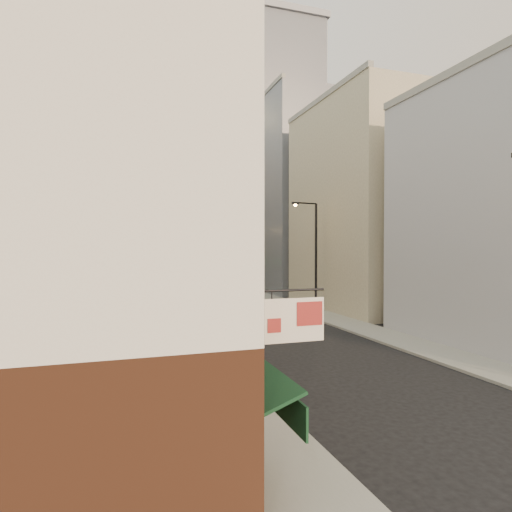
# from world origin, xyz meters

# --- Properties ---
(sidewalk_left) EXTENTS (3.00, 140.00, 0.15)m
(sidewalk_left) POSITION_xyz_m (-6.50, 55.00, 0.07)
(sidewalk_left) COLOR gray
(sidewalk_left) RESTS_ON ground
(sidewalk_right) EXTENTS (3.00, 140.00, 0.15)m
(sidewalk_right) POSITION_xyz_m (6.50, 55.00, 0.07)
(sidewalk_right) COLOR gray
(sidewalk_right) RESTS_ON ground
(near_building_left) EXTENTS (8.30, 23.04, 12.30)m
(near_building_left) POSITION_xyz_m (-10.99, 9.00, 6.02)
(near_building_left) COLOR brown
(near_building_left) RESTS_ON ground
(left_bldg_beige) EXTENTS (8.00, 12.00, 16.00)m
(left_bldg_beige) POSITION_xyz_m (-12.00, 26.00, 8.00)
(left_bldg_beige) COLOR gray
(left_bldg_beige) RESTS_ON ground
(left_bldg_grey) EXTENTS (8.00, 16.00, 20.00)m
(left_bldg_grey) POSITION_xyz_m (-12.00, 42.00, 10.00)
(left_bldg_grey) COLOR #A1A0A6
(left_bldg_grey) RESTS_ON ground
(left_bldg_tan) EXTENTS (8.00, 18.00, 17.00)m
(left_bldg_tan) POSITION_xyz_m (-12.00, 60.00, 8.50)
(left_bldg_tan) COLOR tan
(left_bldg_tan) RESTS_ON ground
(left_bldg_wingrid) EXTENTS (8.00, 20.00, 24.00)m
(left_bldg_wingrid) POSITION_xyz_m (-12.00, 80.00, 12.00)
(left_bldg_wingrid) COLOR gray
(left_bldg_wingrid) RESTS_ON ground
(right_bldg_beige) EXTENTS (8.00, 16.00, 20.00)m
(right_bldg_beige) POSITION_xyz_m (12.00, 30.00, 10.00)
(right_bldg_beige) COLOR gray
(right_bldg_beige) RESTS_ON ground
(right_bldg_wingrid) EXTENTS (8.00, 20.00, 26.00)m
(right_bldg_wingrid) POSITION_xyz_m (12.00, 50.00, 13.00)
(right_bldg_wingrid) COLOR gray
(right_bldg_wingrid) RESTS_ON ground
(highrise) EXTENTS (21.00, 23.00, 51.20)m
(highrise) POSITION_xyz_m (18.00, 78.00, 25.66)
(highrise) COLOR gray
(highrise) RESTS_ON ground
(clock_tower) EXTENTS (14.00, 14.00, 44.90)m
(clock_tower) POSITION_xyz_m (-1.00, 92.00, 17.63)
(clock_tower) COLOR tan
(clock_tower) RESTS_ON ground
(white_tower) EXTENTS (8.00, 8.00, 41.50)m
(white_tower) POSITION_xyz_m (10.00, 78.00, 18.61)
(white_tower) COLOR silver
(white_tower) RESTS_ON ground
(streetlamp_mid) EXTENTS (2.66, 0.57, 10.15)m
(streetlamp_mid) POSITION_xyz_m (6.73, 29.06, 5.80)
(streetlamp_mid) COLOR black
(streetlamp_mid) RESTS_ON ground
(streetlamp_far) EXTENTS (2.26, 0.72, 8.74)m
(streetlamp_far) POSITION_xyz_m (6.62, 47.92, 4.99)
(streetlamp_far) COLOR black
(streetlamp_far) RESTS_ON ground
(traffic_light_left) EXTENTS (0.60, 0.55, 5.00)m
(traffic_light_left) POSITION_xyz_m (-6.64, 44.98, 3.62)
(traffic_light_left) COLOR black
(traffic_light_left) RESTS_ON ground
(traffic_light_right) EXTENTS (0.74, 0.74, 5.00)m
(traffic_light_right) POSITION_xyz_m (6.31, 44.74, 3.88)
(traffic_light_right) COLOR black
(traffic_light_right) RESTS_ON ground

